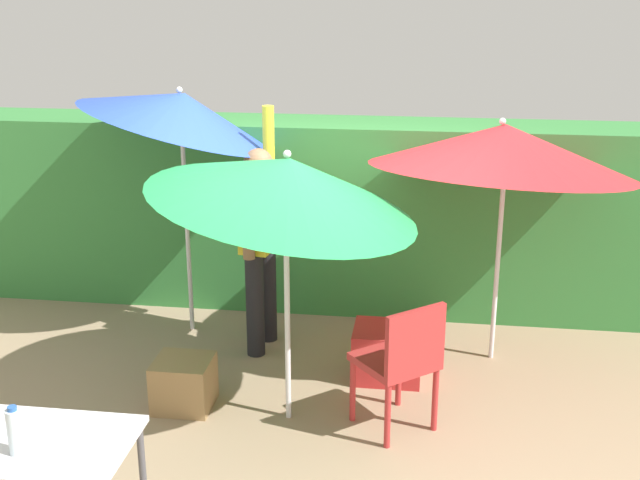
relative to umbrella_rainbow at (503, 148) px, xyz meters
The scene contains 11 objects.
ground_plane 2.25m from the umbrella_rainbow, 143.02° to the right, with size 24.00×24.00×0.00m, color #9E8466.
hedge_row 1.77m from the umbrella_rainbow, 142.08° to the left, with size 8.00×0.70×1.64m, color #38843D.
umbrella_rainbow is the anchor object (origin of this frame).
umbrella_orange 1.74m from the umbrella_rainbow, 142.20° to the right, with size 1.73×1.70×1.92m.
umbrella_yellow 2.45m from the umbrella_rainbow, behind, with size 1.59×1.56×2.23m.
person_vendor 1.91m from the umbrella_rainbow, behind, with size 0.27×0.56×1.88m.
chair_plastic 1.74m from the umbrella_rainbow, 118.97° to the right, with size 0.62×0.62×0.89m.
cooler_box 1.70m from the umbrella_rainbow, 150.74° to the right, with size 0.49×0.42×0.38m, color red.
crate_cardboard 2.78m from the umbrella_rainbow, 153.52° to the right, with size 0.38×0.36×0.35m, color #9E7A4C.
folding_table 3.64m from the umbrella_rainbow, 129.89° to the right, with size 0.80×0.60×0.73m.
bottle_water 3.72m from the umbrella_rainbow, 129.84° to the right, with size 0.07×0.07×0.24m.
Camera 1 is at (0.70, -4.81, 2.79)m, focal length 44.97 mm.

